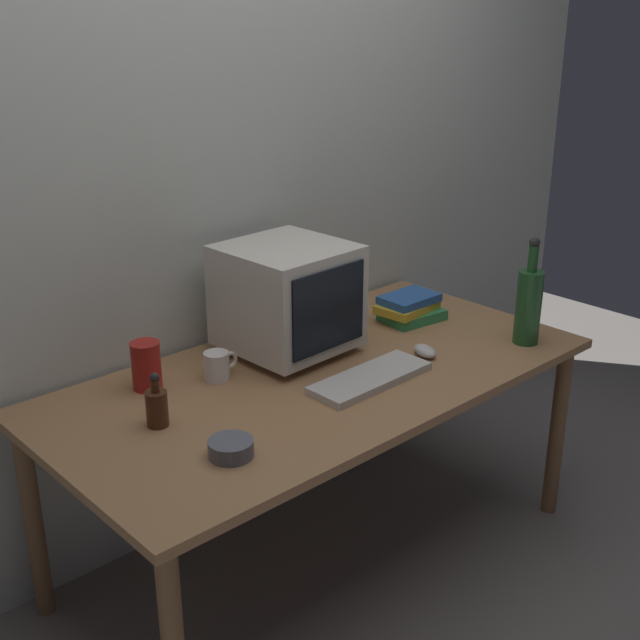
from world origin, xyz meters
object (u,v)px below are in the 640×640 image
Objects in this scene: book_stack at (410,308)px; metal_canister at (146,365)px; crt_monitor at (287,298)px; keyboard at (370,378)px; bottle_short at (157,406)px; cd_spindle at (231,448)px; computer_mouse at (425,351)px; bottle_tall at (529,304)px; mug at (217,366)px.

book_stack is 1.69× the size of metal_canister.
crt_monitor is 0.40m from keyboard.
keyboard is 2.62× the size of bottle_short.
keyboard is 3.50× the size of cd_spindle.
computer_mouse is 0.39× the size of book_stack.
crt_monitor is 3.35× the size of cd_spindle.
crt_monitor is 0.83m from bottle_tall.
metal_canister is at bearing 139.94° from keyboard.
keyboard is 1.11× the size of bottle_tall.
bottle_short is at bearing -166.16° from crt_monitor.
book_stack is 1.13m from cd_spindle.
metal_canister is (0.06, 0.50, 0.05)m from cd_spindle.
mug is at bearing 23.81° from bottle_short.
bottle_short is (-0.92, 0.19, 0.04)m from computer_mouse.
crt_monitor reaches higher than metal_canister.
book_stack is at bearing 108.12° from bottle_tall.
bottle_short is 0.28m from cd_spindle.
computer_mouse is 0.69m from mug.
cd_spindle reaches higher than computer_mouse.
crt_monitor is at bearing 151.21° from computer_mouse.
keyboard is at bearing 6.50° from cd_spindle.
metal_canister is (-1.16, 0.57, -0.07)m from bottle_tall.
cd_spindle is at bearing 176.41° from bottle_tall.
keyboard is at bearing -17.76° from bottle_short.
crt_monitor is 0.55m from book_stack.
bottle_tall is 2.52× the size of metal_canister.
cd_spindle is 0.80× the size of metal_canister.
book_stack reaches higher than keyboard.
mug is at bearing 153.38° from bottle_tall.
bottle_short is at bearing 164.61° from bottle_tall.
bottle_tall is 3.15× the size of cd_spindle.
bottle_tall is 1.29m from metal_canister.
keyboard is at bearing 167.08° from bottle_tall.
bottle_short is (-0.61, -0.15, -0.13)m from crt_monitor.
bottle_tall is at bearing -71.88° from book_stack.
book_stack is (0.49, 0.27, 0.04)m from keyboard.
mug reaches higher than cd_spindle.
computer_mouse is 0.26× the size of bottle_tall.
keyboard is at bearing -45.19° from mug.
crt_monitor is 1.06× the size of bottle_tall.
bottle_short is 0.63× the size of book_stack.
crt_monitor is 0.64m from bottle_short.
book_stack reaches higher than computer_mouse.
metal_canister is (-1.02, 0.16, 0.03)m from book_stack.
bottle_tall reaches higher than book_stack.
cd_spindle is (-0.87, -0.08, 0.00)m from computer_mouse.
computer_mouse is 0.83× the size of cd_spindle.
cd_spindle is at bearing -79.62° from bottle_short.
bottle_tall is 0.45m from book_stack.
bottle_tall reaches higher than keyboard.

